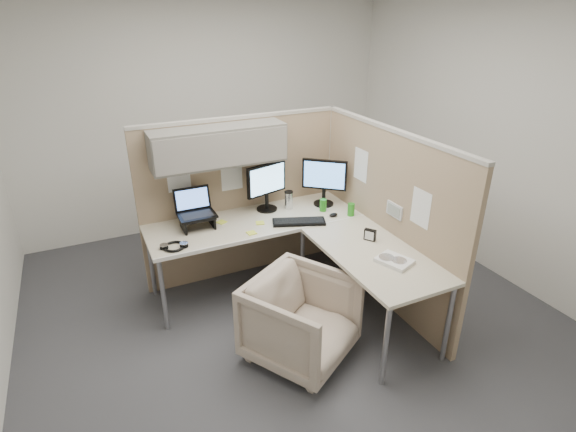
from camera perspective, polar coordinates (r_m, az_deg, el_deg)
name	(u,v)px	position (r m, az deg, el deg)	size (l,w,h in m)	color
ground	(290,313)	(4.18, 0.23, -12.21)	(4.50, 4.50, 0.00)	#3B3B40
partition_back	(231,175)	(4.27, -7.20, 5.20)	(2.00, 0.36, 1.63)	tan
partition_right	(383,217)	(4.13, 12.00, -0.08)	(0.07, 2.03, 1.63)	tan
desk	(297,238)	(3.96, 1.09, -2.76)	(2.00, 1.98, 0.73)	beige
office_chair	(301,316)	(3.53, 1.69, -12.59)	(0.73, 0.68, 0.75)	beige
monitor_left	(267,183)	(4.30, -2.74, 4.17)	(0.43, 0.20, 0.47)	black
monitor_right	(324,179)	(4.43, 4.64, 4.76)	(0.36, 0.31, 0.47)	black
laptop_station	(196,213)	(4.08, -11.60, 0.33)	(0.33, 0.28, 0.34)	black
keyboard	(299,222)	(4.12, 1.39, -0.75)	(0.48, 0.16, 0.02)	black
mouse	(333,215)	(4.27, 5.79, 0.15)	(0.09, 0.06, 0.03)	black
travel_mug	(289,200)	(4.39, 0.09, 2.06)	(0.08, 0.08, 0.18)	silver
soda_can_green	(351,210)	(4.29, 8.01, 0.81)	(0.07, 0.07, 0.12)	#268C1E
soda_can_silver	(323,205)	(4.36, 4.47, 1.39)	(0.07, 0.07, 0.12)	#268C1E
sticky_note_d	(260,223)	(4.12, -3.57, -0.87)	(0.08, 0.08, 0.01)	#D8E43C
sticky_note_c	(222,222)	(4.18, -8.44, -0.76)	(0.08, 0.08, 0.01)	#D8E43C
sticky_note_a	(251,233)	(3.95, -4.67, -2.15)	(0.08, 0.08, 0.01)	#D8E43C
headphones	(174,246)	(3.81, -14.26, -3.75)	(0.22, 0.22, 0.03)	black
paper_stack	(394,261)	(3.59, 13.35, -5.55)	(0.28, 0.31, 0.03)	white
desk_clock	(370,235)	(3.86, 10.37, -2.37)	(0.09, 0.10, 0.10)	black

